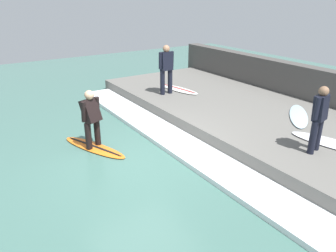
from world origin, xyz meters
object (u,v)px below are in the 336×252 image
object	(u,v)px
surfboard_waiting_near	(335,144)
surfer_waiting_far	(166,67)
surfboard_spare	(299,116)
surfboard_riding	(94,147)
surfer_riding	(91,116)
surfboard_waiting_far	(179,89)
surfer_waiting_near	(319,116)

from	to	relation	value
surfboard_waiting_near	surfer_waiting_far	distance (m)	5.78
surfer_waiting_far	surfboard_spare	xyz separation A→B (m)	(1.91, -3.97, -0.91)
surfboard_riding	surfer_riding	xyz separation A→B (m)	(-0.00, 0.00, 0.85)
surfboard_waiting_near	surfboard_waiting_far	world-z (taller)	surfboard_waiting_far
surfboard_riding	surfboard_spare	xyz separation A→B (m)	(5.34, -2.06, 0.41)
surfer_waiting_near	surfboard_waiting_near	bearing A→B (deg)	-7.04
surfboard_spare	surfboard_waiting_far	bearing A→B (deg)	107.16
surfer_waiting_near	surfboard_waiting_far	world-z (taller)	surfer_waiting_near
surfer_waiting_near	surfer_waiting_far	xyz separation A→B (m)	(-0.29, 5.53, 0.10)
surfer_riding	surfboard_waiting_near	distance (m)	5.80
surfboard_waiting_far	surfboard_spare	bearing A→B (deg)	-72.84
surfer_riding	surfer_waiting_near	size ratio (longest dim) A/B	0.99
surfer_waiting_far	surfboard_spare	distance (m)	4.49
surfboard_riding	surfer_waiting_near	world-z (taller)	surfer_waiting_near
surfboard_riding	surfer_waiting_far	xyz separation A→B (m)	(3.43, 1.90, 1.32)
surfer_waiting_far	surfer_riding	bearing A→B (deg)	-150.98
surfboard_riding	surfer_waiting_far	distance (m)	4.14
surfboard_spare	surfer_waiting_far	bearing A→B (deg)	115.71
surfboard_spare	surfboard_riding	bearing A→B (deg)	158.89
surfboard_riding	surfer_waiting_near	size ratio (longest dim) A/B	1.42
surfboard_riding	surfboard_waiting_near	size ratio (longest dim) A/B	1.00
surfboard_waiting_near	surfer_waiting_far	xyz separation A→B (m)	(-0.99, 5.62, 0.91)
surfer_riding	surfboard_waiting_far	bearing A→B (deg)	26.65
surfer_riding	surfer_waiting_far	xyz separation A→B (m)	(3.43, 1.90, 0.47)
surfboard_waiting_near	surfboard_waiting_far	size ratio (longest dim) A/B	1.14
surfer_waiting_near	surfboard_waiting_near	xyz separation A→B (m)	(0.70, -0.09, -0.81)
surfboard_riding	surfboard_spare	bearing A→B (deg)	-21.11
surfboard_riding	surfboard_waiting_far	size ratio (longest dim) A/B	1.14
surfboard_riding	surfer_riding	world-z (taller)	surfer_riding
surfboard_riding	surfboard_waiting_near	bearing A→B (deg)	-40.02
surfer_waiting_near	surfboard_spare	bearing A→B (deg)	44.05
surfboard_riding	surfboard_waiting_far	world-z (taller)	surfboard_waiting_far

